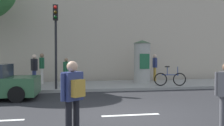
{
  "coord_description": "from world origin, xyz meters",
  "views": [
    {
      "loc": [
        -1.87,
        -7.24,
        1.81
      ],
      "look_at": [
        -0.23,
        2.0,
        1.53
      ],
      "focal_mm": 39.53,
      "sensor_mm": 36.0,
      "label": 1
    }
  ],
  "objects_px": {
    "pedestrian_with_bag": "(34,68)",
    "poster_column": "(142,61)",
    "pedestrian_with_backpack": "(155,65)",
    "pedestrian_near_pole": "(42,66)",
    "traffic_light": "(56,33)",
    "pedestrian_tallest": "(66,69)",
    "bicycle_leaning": "(170,79)",
    "pedestrian_in_light_jacket": "(73,93)"
  },
  "relations": [
    {
      "from": "pedestrian_with_backpack",
      "to": "pedestrian_tallest",
      "type": "height_order",
      "value": "pedestrian_with_backpack"
    },
    {
      "from": "pedestrian_near_pole",
      "to": "traffic_light",
      "type": "bearing_deg",
      "value": -69.74
    },
    {
      "from": "pedestrian_in_light_jacket",
      "to": "pedestrian_tallest",
      "type": "xyz_separation_m",
      "value": [
        -0.21,
        8.78,
        0.04
      ]
    },
    {
      "from": "pedestrian_with_bag",
      "to": "bicycle_leaning",
      "type": "relative_size",
      "value": 0.99
    },
    {
      "from": "pedestrian_with_bag",
      "to": "pedestrian_tallest",
      "type": "bearing_deg",
      "value": 16.22
    },
    {
      "from": "poster_column",
      "to": "pedestrian_in_light_jacket",
      "type": "xyz_separation_m",
      "value": [
        -4.35,
        -9.22,
        -0.47
      ]
    },
    {
      "from": "pedestrian_in_light_jacket",
      "to": "bicycle_leaning",
      "type": "xyz_separation_m",
      "value": [
        5.43,
        7.5,
        -0.47
      ]
    },
    {
      "from": "poster_column",
      "to": "pedestrian_with_backpack",
      "type": "relative_size",
      "value": 1.48
    },
    {
      "from": "pedestrian_with_bag",
      "to": "bicycle_leaning",
      "type": "height_order",
      "value": "pedestrian_with_bag"
    },
    {
      "from": "traffic_light",
      "to": "pedestrian_in_light_jacket",
      "type": "bearing_deg",
      "value": -84.43
    },
    {
      "from": "pedestrian_in_light_jacket",
      "to": "pedestrian_tallest",
      "type": "height_order",
      "value": "pedestrian_in_light_jacket"
    },
    {
      "from": "poster_column",
      "to": "pedestrian_tallest",
      "type": "distance_m",
      "value": 4.6
    },
    {
      "from": "pedestrian_with_backpack",
      "to": "pedestrian_near_pole",
      "type": "xyz_separation_m",
      "value": [
        -7.16,
        -0.48,
        0.01
      ]
    },
    {
      "from": "pedestrian_near_pole",
      "to": "pedestrian_with_bag",
      "type": "bearing_deg",
      "value": -99.92
    },
    {
      "from": "pedestrian_with_backpack",
      "to": "poster_column",
      "type": "bearing_deg",
      "value": -140.18
    },
    {
      "from": "pedestrian_near_pole",
      "to": "pedestrian_with_bag",
      "type": "height_order",
      "value": "pedestrian_near_pole"
    },
    {
      "from": "pedestrian_with_backpack",
      "to": "pedestrian_with_bag",
      "type": "height_order",
      "value": "pedestrian_with_backpack"
    },
    {
      "from": "pedestrian_with_bag",
      "to": "poster_column",
      "type": "bearing_deg",
      "value": 8.45
    },
    {
      "from": "pedestrian_tallest",
      "to": "bicycle_leaning",
      "type": "height_order",
      "value": "pedestrian_tallest"
    },
    {
      "from": "traffic_light",
      "to": "pedestrian_tallest",
      "type": "relative_size",
      "value": 2.7
    },
    {
      "from": "traffic_light",
      "to": "pedestrian_with_bag",
      "type": "distance_m",
      "value": 2.41
    },
    {
      "from": "pedestrian_with_backpack",
      "to": "bicycle_leaning",
      "type": "distance_m",
      "value": 2.78
    },
    {
      "from": "pedestrian_near_pole",
      "to": "bicycle_leaning",
      "type": "height_order",
      "value": "pedestrian_near_pole"
    },
    {
      "from": "poster_column",
      "to": "pedestrian_near_pole",
      "type": "xyz_separation_m",
      "value": [
        -5.99,
        0.5,
        -0.27
      ]
    },
    {
      "from": "traffic_light",
      "to": "pedestrian_in_light_jacket",
      "type": "xyz_separation_m",
      "value": [
        0.7,
        -7.19,
        -1.94
      ]
    },
    {
      "from": "traffic_light",
      "to": "pedestrian_with_bag",
      "type": "xyz_separation_m",
      "value": [
        -1.18,
        1.1,
        -1.79
      ]
    },
    {
      "from": "traffic_light",
      "to": "pedestrian_with_backpack",
      "type": "distance_m",
      "value": 7.13
    },
    {
      "from": "bicycle_leaning",
      "to": "poster_column",
      "type": "bearing_deg",
      "value": 122.19
    },
    {
      "from": "pedestrian_near_pole",
      "to": "pedestrian_tallest",
      "type": "height_order",
      "value": "pedestrian_near_pole"
    },
    {
      "from": "traffic_light",
      "to": "bicycle_leaning",
      "type": "height_order",
      "value": "traffic_light"
    },
    {
      "from": "pedestrian_tallest",
      "to": "pedestrian_with_backpack",
      "type": "bearing_deg",
      "value": 13.89
    },
    {
      "from": "pedestrian_with_backpack",
      "to": "bicycle_leaning",
      "type": "height_order",
      "value": "pedestrian_with_backpack"
    },
    {
      "from": "pedestrian_tallest",
      "to": "bicycle_leaning",
      "type": "xyz_separation_m",
      "value": [
        5.64,
        -1.28,
        -0.51
      ]
    },
    {
      "from": "bicycle_leaning",
      "to": "pedestrian_with_bag",
      "type": "bearing_deg",
      "value": 173.84
    },
    {
      "from": "pedestrian_in_light_jacket",
      "to": "pedestrian_with_bag",
      "type": "distance_m",
      "value": 8.5
    },
    {
      "from": "traffic_light",
      "to": "pedestrian_in_light_jacket",
      "type": "relative_size",
      "value": 2.45
    },
    {
      "from": "pedestrian_tallest",
      "to": "bicycle_leaning",
      "type": "bearing_deg",
      "value": -12.74
    },
    {
      "from": "pedestrian_in_light_jacket",
      "to": "bicycle_leaning",
      "type": "relative_size",
      "value": 0.97
    },
    {
      "from": "traffic_light",
      "to": "poster_column",
      "type": "height_order",
      "value": "traffic_light"
    },
    {
      "from": "poster_column",
      "to": "pedestrian_with_backpack",
      "type": "distance_m",
      "value": 1.55
    },
    {
      "from": "poster_column",
      "to": "pedestrian_with_backpack",
      "type": "height_order",
      "value": "poster_column"
    },
    {
      "from": "traffic_light",
      "to": "pedestrian_in_light_jacket",
      "type": "height_order",
      "value": "traffic_light"
    }
  ]
}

